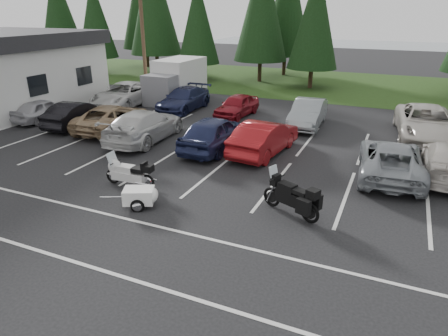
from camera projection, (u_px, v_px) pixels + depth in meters
ground at (188, 181)px, 15.74m from camera, size 120.00×120.00×0.00m
grass_strip at (316, 83)px, 36.09m from camera, size 80.00×16.00×0.01m
lake_water at (384, 53)px, 60.89m from camera, size 70.00×50.00×0.02m
utility_pole at (143, 33)px, 27.92m from camera, size 1.60×0.26×9.00m
box_truck at (173, 81)px, 28.80m from camera, size 2.40×5.60×2.90m
stall_markings at (210, 164)px, 17.43m from camera, size 32.00×16.00×0.01m
conifer_0 at (58, 9)px, 43.02m from camera, size 4.58×4.58×10.66m
conifer_1 at (95, 18)px, 39.97m from camera, size 3.96×3.96×9.22m
conifer_2 at (153, 1)px, 38.49m from camera, size 5.10×5.10×11.89m
conifer_3 at (198, 21)px, 35.87m from camera, size 3.87×3.87×9.02m
conifer_4 at (262, 6)px, 34.60m from camera, size 4.80×4.80×11.17m
conifer_5 at (315, 17)px, 31.96m from camera, size 4.14×4.14×9.63m
conifer_back_b at (287, 3)px, 38.04m from camera, size 4.97×4.97×11.58m
car_near_0 at (43, 110)px, 23.97m from camera, size 1.70×3.94×1.32m
car_near_1 at (77, 114)px, 22.76m from camera, size 1.83×4.47×1.44m
car_near_2 at (113, 118)px, 22.01m from camera, size 2.81×5.35×1.44m
car_near_3 at (145, 125)px, 20.30m from camera, size 2.49×5.53×1.57m
car_near_4 at (214, 133)px, 19.01m from camera, size 1.92×4.78×1.63m
car_near_5 at (264, 137)px, 18.46m from camera, size 2.12×4.86×1.55m
car_near_6 at (391, 159)px, 15.94m from camera, size 2.82×5.34×1.43m
car_far_0 at (125, 95)px, 27.51m from camera, size 2.98×5.85×1.58m
car_far_1 at (184, 99)px, 26.37m from camera, size 2.06×5.02×1.46m
car_far_2 at (237, 106)px, 24.91m from camera, size 1.92×4.09×1.35m
car_far_3 at (308, 113)px, 22.78m from camera, size 1.80×4.64×1.51m
car_far_4 at (426, 123)px, 20.69m from camera, size 3.30×6.13×1.63m
touring_motorcycle at (129, 170)px, 15.03m from camera, size 2.38×0.82×1.30m
cargo_trailer at (139, 198)px, 13.59m from camera, size 1.68×1.36×0.68m
adventure_motorcycle at (291, 193)px, 12.94m from camera, size 2.64×1.77×1.52m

